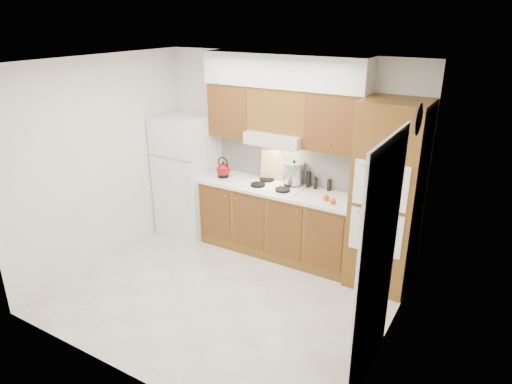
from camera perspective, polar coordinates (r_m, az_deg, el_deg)
floor at (r=5.44m, az=-3.82°, el=-12.58°), size 3.60×3.60×0.00m
ceiling at (r=4.53m, az=-4.65°, el=15.81°), size 3.60×3.60×0.00m
wall_back at (r=6.06m, az=3.90°, el=4.70°), size 3.60×0.02×2.60m
wall_left at (r=6.00m, az=-18.52°, el=3.45°), size 0.02×3.00×2.60m
wall_right at (r=4.16m, az=16.75°, el=-4.28°), size 0.02×3.00×2.60m
fridge at (r=6.64m, az=-8.50°, el=2.03°), size 0.75×0.72×1.72m
base_cabinets at (r=6.10m, az=2.63°, el=-3.70°), size 2.11×0.60×0.90m
countertop at (r=5.91m, az=2.66°, el=0.39°), size 2.13×0.62×0.04m
backsplash at (r=6.06m, az=4.03°, el=3.91°), size 2.11×0.03×0.56m
oven_cabinet at (r=5.36m, az=16.06°, el=-0.64°), size 0.70×0.65×2.20m
upper_cab_left at (r=6.14m, az=-2.74°, el=10.23°), size 0.63×0.33×0.70m
upper_cab_right at (r=5.50m, az=9.98°, el=8.62°), size 0.73×0.33×0.70m
range_hood at (r=5.80m, az=2.73°, el=6.79°), size 0.75×0.45×0.15m
upper_cab_over_hood at (r=5.78m, az=3.08°, el=10.28°), size 0.75×0.33×0.55m
soffit at (r=5.67m, az=3.57°, el=14.92°), size 2.13×0.36×0.40m
cooktop at (r=5.94m, az=2.33°, el=0.78°), size 0.74×0.50×0.01m
doorway at (r=3.97m, az=14.87°, el=-9.43°), size 0.02×0.90×2.10m
wall_clock at (r=4.41m, az=19.60°, el=8.57°), size 0.02×0.30×0.30m
kettle at (r=6.25m, az=-4.13°, el=2.76°), size 0.22×0.22×0.19m
cutting_board at (r=6.11m, az=2.06°, el=3.30°), size 0.33×0.20×0.41m
stock_pot at (r=5.94m, az=4.74°, el=2.37°), size 0.34×0.34×0.27m
condiment_a at (r=5.91m, az=6.58°, el=1.57°), size 0.06×0.06×0.21m
condiment_b at (r=5.87m, az=7.44°, el=1.14°), size 0.05×0.05×0.16m
condiment_c at (r=5.84m, az=9.13°, el=0.86°), size 0.05×0.05×0.15m
orange_near at (r=5.45m, az=9.55°, el=-1.13°), size 0.08×0.08×0.07m
orange_far at (r=5.54m, az=8.72°, el=-0.68°), size 0.10×0.10×0.08m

